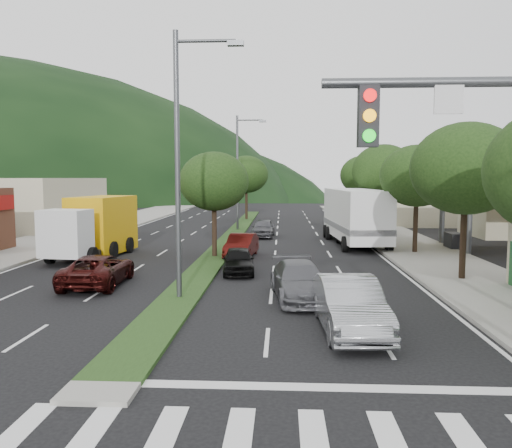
# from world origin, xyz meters

# --- Properties ---
(ground) EXTENTS (160.00, 160.00, 0.00)m
(ground) POSITION_xyz_m (0.00, 0.00, 0.00)
(ground) COLOR black
(ground) RESTS_ON ground
(sidewalk_right) EXTENTS (5.00, 90.00, 0.15)m
(sidewalk_right) POSITION_xyz_m (12.50, 25.00, 0.07)
(sidewalk_right) COLOR gray
(sidewalk_right) RESTS_ON ground
(sidewalk_left) EXTENTS (6.00, 90.00, 0.15)m
(sidewalk_left) POSITION_xyz_m (-13.00, 25.00, 0.07)
(sidewalk_left) COLOR gray
(sidewalk_left) RESTS_ON ground
(median) EXTENTS (1.60, 56.00, 0.12)m
(median) POSITION_xyz_m (0.00, 28.00, 0.06)
(median) COLOR #1B3312
(median) RESTS_ON ground
(crosswalk) EXTENTS (19.00, 2.20, 0.01)m
(crosswalk) POSITION_xyz_m (0.00, -2.00, 0.01)
(crosswalk) COLOR silver
(crosswalk) RESTS_ON ground
(bldg_left_far) EXTENTS (9.00, 14.00, 4.60)m
(bldg_left_far) POSITION_xyz_m (-19.00, 34.00, 2.30)
(bldg_left_far) COLOR beige
(bldg_left_far) RESTS_ON ground
(bldg_right_far) EXTENTS (10.00, 16.00, 5.20)m
(bldg_right_far) POSITION_xyz_m (19.50, 44.00, 2.60)
(bldg_right_far) COLOR beige
(bldg_right_far) RESTS_ON ground
(tree_r_b) EXTENTS (4.80, 4.80, 6.94)m
(tree_r_b) POSITION_xyz_m (12.00, 12.00, 5.04)
(tree_r_b) COLOR black
(tree_r_b) RESTS_ON sidewalk_right
(tree_r_c) EXTENTS (4.40, 4.40, 6.48)m
(tree_r_c) POSITION_xyz_m (12.00, 20.00, 4.75)
(tree_r_c) COLOR black
(tree_r_c) RESTS_ON sidewalk_right
(tree_r_d) EXTENTS (5.00, 5.00, 7.17)m
(tree_r_d) POSITION_xyz_m (12.00, 30.00, 5.18)
(tree_r_d) COLOR black
(tree_r_d) RESTS_ON sidewalk_right
(tree_r_e) EXTENTS (4.60, 4.60, 6.71)m
(tree_r_e) POSITION_xyz_m (12.00, 40.00, 4.89)
(tree_r_e) COLOR black
(tree_r_e) RESTS_ON sidewalk_right
(tree_med_near) EXTENTS (4.00, 4.00, 6.02)m
(tree_med_near) POSITION_xyz_m (0.00, 18.00, 4.43)
(tree_med_near) COLOR black
(tree_med_near) RESTS_ON median
(tree_med_far) EXTENTS (4.80, 4.80, 6.94)m
(tree_med_far) POSITION_xyz_m (0.00, 44.00, 5.01)
(tree_med_far) COLOR black
(tree_med_far) RESTS_ON median
(streetlight_near) EXTENTS (2.60, 0.25, 10.00)m
(streetlight_near) POSITION_xyz_m (0.21, 8.00, 5.58)
(streetlight_near) COLOR #47494C
(streetlight_near) RESTS_ON ground
(streetlight_mid) EXTENTS (2.60, 0.25, 10.00)m
(streetlight_mid) POSITION_xyz_m (0.21, 33.00, 5.58)
(streetlight_mid) COLOR #47494C
(streetlight_mid) RESTS_ON ground
(sedan_silver) EXTENTS (2.00, 5.01, 1.62)m
(sedan_silver) POSITION_xyz_m (5.97, 4.37, 0.81)
(sedan_silver) COLOR #A0A3A8
(sedan_silver) RESTS_ON ground
(suv_maroon) EXTENTS (2.44, 4.94, 1.35)m
(suv_maroon) POSITION_xyz_m (-4.02, 10.34, 0.67)
(suv_maroon) COLOR black
(suv_maroon) RESTS_ON ground
(car_queue_a) EXTENTS (1.81, 3.80, 1.25)m
(car_queue_a) POSITION_xyz_m (1.80, 13.38, 0.63)
(car_queue_a) COLOR black
(car_queue_a) RESTS_ON ground
(car_queue_b) EXTENTS (2.50, 5.00, 1.39)m
(car_queue_b) POSITION_xyz_m (4.59, 8.38, 0.70)
(car_queue_b) COLOR #54555A
(car_queue_b) RESTS_ON ground
(car_queue_c) EXTENTS (1.86, 4.24, 1.36)m
(car_queue_c) POSITION_xyz_m (1.54, 18.38, 0.68)
(car_queue_c) COLOR #480F0C
(car_queue_c) RESTS_ON ground
(car_queue_d) EXTENTS (2.28, 4.47, 1.21)m
(car_queue_d) POSITION_xyz_m (8.87, 23.38, 0.60)
(car_queue_d) COLOR black
(car_queue_d) RESTS_ON ground
(car_queue_e) EXTENTS (1.80, 4.19, 1.41)m
(car_queue_e) POSITION_xyz_m (2.44, 28.38, 0.70)
(car_queue_e) COLOR #4C4D52
(car_queue_e) RESTS_ON ground
(box_truck) EXTENTS (3.51, 7.40, 3.52)m
(box_truck) POSITION_xyz_m (-7.04, 18.05, 1.66)
(box_truck) COLOR silver
(box_truck) RESTS_ON ground
(motorhome) EXTENTS (3.76, 10.16, 3.83)m
(motorhome) POSITION_xyz_m (9.00, 24.34, 2.04)
(motorhome) COLOR white
(motorhome) RESTS_ON ground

